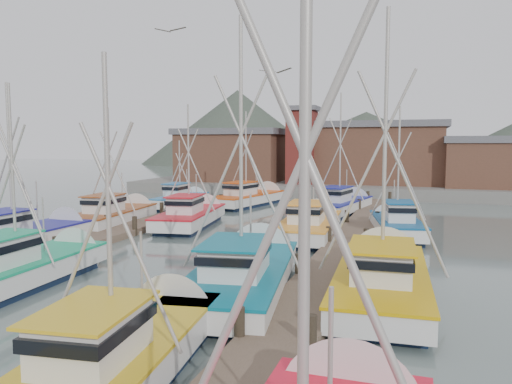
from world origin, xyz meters
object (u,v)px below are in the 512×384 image
(lookout_tower, at_px, (302,144))
(boat_1, at_px, (127,351))
(boat_12, at_px, (250,198))
(boat_4, at_px, (29,267))
(boat_8, at_px, (192,216))

(lookout_tower, relative_size, boat_1, 0.95)
(lookout_tower, bearing_deg, boat_1, -82.31)
(boat_1, xyz_separation_m, boat_12, (-8.19, 33.14, 0.00))
(lookout_tower, height_order, boat_12, lookout_tower)
(lookout_tower, distance_m, boat_4, 38.95)
(lookout_tower, xyz_separation_m, boat_12, (-2.19, -11.30, -4.87))
(lookout_tower, relative_size, boat_12, 0.83)
(boat_1, bearing_deg, boat_8, 104.98)
(boat_8, bearing_deg, boat_12, 80.96)
(boat_1, bearing_deg, boat_4, 138.20)
(boat_4, relative_size, boat_8, 0.92)
(boat_4, distance_m, boat_12, 27.27)
(boat_1, height_order, boat_8, boat_8)
(boat_1, xyz_separation_m, boat_4, (-8.30, 5.87, 0.00))
(boat_1, bearing_deg, lookout_tower, 91.17)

